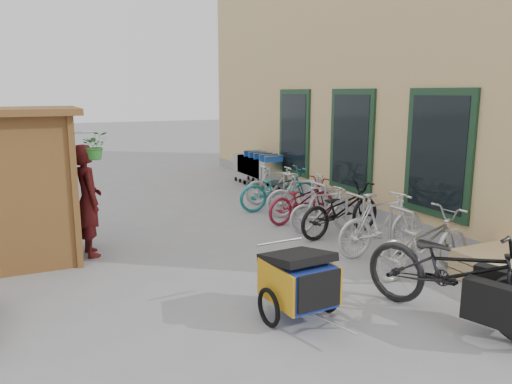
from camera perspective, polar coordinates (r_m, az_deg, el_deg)
name	(u,v)px	position (r m, az deg, el deg)	size (l,w,h in m)	color
ground	(269,285)	(7.06, 1.52, -10.53)	(80.00, 80.00, 0.00)	gray
building	(416,58)	(14.03, 17.78, 14.36)	(6.07, 13.00, 7.00)	tan
kiosk	(0,165)	(8.40, -27.18, 2.72)	(2.49, 1.65, 2.40)	brown
bike_rack	(319,200)	(10.00, 7.16, -0.93)	(0.05, 5.35, 0.86)	#A5A8AD
pallet_stack	(508,270)	(7.81, 26.85, -7.96)	(1.00, 1.20, 0.40)	tan
shopping_carts	(256,166)	(14.13, 0.04, 3.02)	(0.56, 2.21, 1.00)	silver
child_trailer	(299,279)	(5.95, 4.90, -9.90)	(0.89, 1.48, 0.86)	#1B2F97
cargo_bike	(458,272)	(6.24, 22.09, -8.51)	(1.47, 2.44, 1.21)	black
person_kiosk	(88,201)	(8.49, -18.65, -0.93)	(0.66, 0.44, 1.82)	maroon
bike_0	(423,242)	(7.70, 18.58, -5.45)	(0.64, 1.85, 0.97)	#B6B6B2
bike_1	(382,223)	(8.41, 14.20, -3.50)	(0.49, 1.75, 1.05)	silver
bike_2	(341,209)	(9.38, 9.65, -1.97)	(0.66, 1.88, 0.99)	black
bike_3	(325,209)	(9.62, 7.84, -1.90)	(0.42, 1.47, 0.88)	silver
bike_4	(302,200)	(10.28, 5.27, -0.95)	(0.59, 1.70, 0.90)	maroon
bike_5	(304,195)	(10.63, 5.46, -0.36)	(0.45, 1.61, 0.97)	#B6B6B2
bike_6	(279,189)	(11.24, 2.61, 0.36)	(0.65, 1.86, 0.98)	#1D7277
bike_7	(275,185)	(11.90, 2.24, 0.82)	(0.43, 1.52, 0.91)	#B6B6B2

